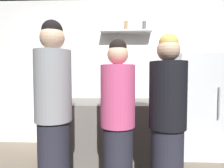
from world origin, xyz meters
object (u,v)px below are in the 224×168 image
(water_bottle_plastic, at_px, (116,97))
(person_grey_hoodie, at_px, (54,115))
(person_pink_top, at_px, (118,122))
(refrigerator, at_px, (195,105))
(person_blonde, at_px, (167,124))
(wine_bottle_pale_glass, at_px, (154,92))
(baking_pan, at_px, (118,99))
(wine_bottle_dark_glass, at_px, (131,91))
(utensil_holder, at_px, (163,99))

(water_bottle_plastic, distance_m, person_grey_hoodie, 0.89)
(person_pink_top, bearing_deg, refrigerator, -172.77)
(person_blonde, bearing_deg, wine_bottle_pale_glass, -20.46)
(baking_pan, bearing_deg, refrigerator, 12.26)
(refrigerator, relative_size, person_pink_top, 0.98)
(wine_bottle_pale_glass, distance_m, person_grey_hoodie, 1.70)
(baking_pan, xyz_separation_m, wine_bottle_dark_glass, (0.20, 0.17, 0.10))
(wine_bottle_dark_glass, relative_size, person_blonde, 0.20)
(baking_pan, bearing_deg, person_blonde, -65.13)
(refrigerator, relative_size, wine_bottle_dark_glass, 4.80)
(water_bottle_plastic, bearing_deg, person_blonde, -53.00)
(baking_pan, xyz_separation_m, wine_bottle_pale_glass, (0.57, 0.20, 0.08))
(person_pink_top, relative_size, person_blonde, 0.98)
(refrigerator, height_order, wine_bottle_pale_glass, refrigerator)
(water_bottle_plastic, distance_m, person_blonde, 0.84)
(person_blonde, bearing_deg, refrigerator, -46.67)
(wine_bottle_dark_glass, distance_m, water_bottle_plastic, 0.57)
(person_blonde, bearing_deg, baking_pan, 9.40)
(utensil_holder, bearing_deg, wine_bottle_pale_glass, 92.94)
(person_grey_hoodie, bearing_deg, person_pink_top, -3.42)
(wine_bottle_pale_glass, bearing_deg, water_bottle_plastic, -137.81)
(water_bottle_plastic, xyz_separation_m, person_grey_hoodie, (-0.57, -0.68, -0.10))
(person_grey_hoodie, bearing_deg, utensil_holder, 18.15)
(utensil_holder, height_order, wine_bottle_dark_glass, wine_bottle_dark_glass)
(wine_bottle_pale_glass, distance_m, person_pink_top, 1.26)
(refrigerator, xyz_separation_m, utensil_holder, (-0.64, -0.54, 0.16))
(person_blonde, relative_size, person_grey_hoodie, 0.93)
(person_blonde, height_order, person_grey_hoodie, person_grey_hoodie)
(refrigerator, xyz_separation_m, water_bottle_plastic, (-1.27, -0.61, 0.19))
(refrigerator, bearing_deg, person_blonde, -121.21)
(baking_pan, height_order, wine_bottle_dark_glass, wine_bottle_dark_glass)
(water_bottle_plastic, relative_size, person_grey_hoodie, 0.13)
(wine_bottle_pale_glass, xyz_separation_m, wine_bottle_dark_glass, (-0.36, -0.03, 0.02))
(wine_bottle_pale_glass, distance_m, person_blonde, 1.22)
(water_bottle_plastic, bearing_deg, wine_bottle_dark_glass, 65.35)
(person_pink_top, xyz_separation_m, person_grey_hoodie, (-0.60, -0.11, 0.09))
(utensil_holder, xyz_separation_m, water_bottle_plastic, (-0.63, -0.07, 0.04))
(baking_pan, height_order, person_blonde, person_blonde)
(refrigerator, distance_m, wine_bottle_pale_glass, 0.70)
(wine_bottle_pale_glass, bearing_deg, wine_bottle_dark_glass, -175.53)
(person_grey_hoodie, bearing_deg, baking_pan, 45.64)
(wine_bottle_pale_glass, xyz_separation_m, person_grey_hoodie, (-1.17, -1.23, -0.10))
(utensil_holder, bearing_deg, wine_bottle_dark_glass, 130.96)
(water_bottle_plastic, height_order, person_pink_top, person_pink_top)
(utensil_holder, distance_m, person_pink_top, 0.88)
(baking_pan, height_order, water_bottle_plastic, water_bottle_plastic)
(refrigerator, distance_m, person_grey_hoodie, 2.24)
(utensil_holder, xyz_separation_m, person_grey_hoodie, (-1.19, -0.75, -0.06))
(baking_pan, relative_size, person_blonde, 0.21)
(wine_bottle_pale_glass, bearing_deg, person_pink_top, -116.99)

